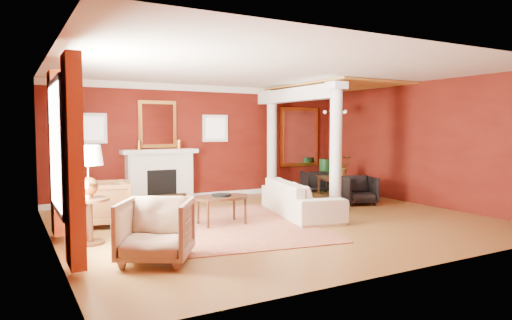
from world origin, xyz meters
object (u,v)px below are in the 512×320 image
armchair_stripe (156,227)px  side_table (88,177)px  dining_table (340,182)px  sofa (301,192)px  armchair_leopard (105,201)px  coffee_table (221,198)px

armchair_stripe → side_table: 1.67m
armchair_stripe → dining_table: 6.61m
sofa → armchair_leopard: sofa is taller
sofa → coffee_table: sofa is taller
coffee_table → side_table: side_table is taller
coffee_table → dining_table: bearing=19.9°
armchair_stripe → dining_table: size_ratio=0.63×
armchair_leopard → dining_table: armchair_leopard is taller
side_table → dining_table: size_ratio=1.04×
sofa → armchair_stripe: size_ratio=2.59×
side_table → armchair_leopard: bearing=69.7°
coffee_table → side_table: (-2.39, -0.29, 0.55)m
sofa → coffee_table: size_ratio=2.27×
armchair_stripe → dining_table: armchair_stripe is taller
armchair_leopard → side_table: side_table is taller
armchair_stripe → coffee_table: (1.77, 1.73, 0.02)m
armchair_leopard → armchair_stripe: size_ratio=0.98×
sofa → side_table: bearing=107.5°
sofa → side_table: 4.27m
sofa → dining_table: size_ratio=1.64×
armchair_stripe → dining_table: (5.79, 3.19, -0.05)m
sofa → dining_table: (2.20, 1.40, -0.06)m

